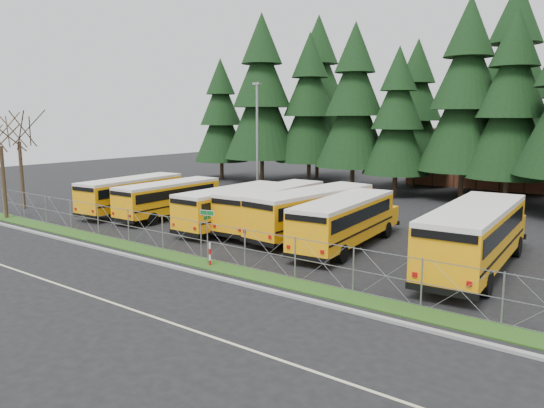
# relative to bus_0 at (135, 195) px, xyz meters

# --- Properties ---
(ground) EXTENTS (120.00, 120.00, 0.00)m
(ground) POSITION_rel_bus_0_xyz_m (14.50, -5.50, -1.37)
(ground) COLOR black
(ground) RESTS_ON ground
(curb) EXTENTS (50.00, 0.25, 0.12)m
(curb) POSITION_rel_bus_0_xyz_m (14.50, -8.60, -1.31)
(curb) COLOR gray
(curb) RESTS_ON ground
(grass_verge) EXTENTS (50.00, 1.40, 0.06)m
(grass_verge) POSITION_rel_bus_0_xyz_m (14.50, -7.20, -1.34)
(grass_verge) COLOR #1F4814
(grass_verge) RESTS_ON ground
(road_lane_line) EXTENTS (50.00, 0.12, 0.01)m
(road_lane_line) POSITION_rel_bus_0_xyz_m (14.50, -13.50, -1.37)
(road_lane_line) COLOR beige
(road_lane_line) RESTS_ON ground
(chainlink_fence) EXTENTS (44.00, 0.10, 2.00)m
(chainlink_fence) POSITION_rel_bus_0_xyz_m (14.50, -6.50, -0.37)
(chainlink_fence) COLOR gray
(chainlink_fence) RESTS_ON ground
(brick_building) EXTENTS (22.00, 10.00, 6.00)m
(brick_building) POSITION_rel_bus_0_xyz_m (20.50, 34.50, 1.63)
(brick_building) COLOR brown
(brick_building) RESTS_ON ground
(bus_0) EXTENTS (3.47, 10.66, 2.75)m
(bus_0) POSITION_rel_bus_0_xyz_m (0.00, 0.00, 0.00)
(bus_0) COLOR #FFAE08
(bus_0) RESTS_ON ground
(bus_1) EXTENTS (2.66, 10.16, 2.65)m
(bus_1) POSITION_rel_bus_0_xyz_m (3.70, 0.44, -0.05)
(bus_1) COLOR #FFAE08
(bus_1) RESTS_ON ground
(bus_3) EXTENTS (2.61, 10.53, 2.75)m
(bus_3) POSITION_rel_bus_0_xyz_m (10.02, 0.37, 0.00)
(bus_3) COLOR #FFAE08
(bus_3) RESTS_ON ground
(bus_4) EXTENTS (3.07, 11.02, 2.86)m
(bus_4) POSITION_rel_bus_0_xyz_m (12.27, 1.68, 0.06)
(bus_4) COLOR #FFAE08
(bus_4) RESTS_ON ground
(bus_5) EXTENTS (3.75, 11.53, 2.97)m
(bus_5) POSITION_rel_bus_0_xyz_m (15.56, 1.46, 0.11)
(bus_5) COLOR #FFAE08
(bus_5) RESTS_ON ground
(bus_6) EXTENTS (3.64, 11.14, 2.87)m
(bus_6) POSITION_rel_bus_0_xyz_m (18.42, 0.22, 0.06)
(bus_6) COLOR #FFAE08
(bus_6) RESTS_ON ground
(bus_east) EXTENTS (3.74, 12.56, 3.25)m
(bus_east) POSITION_rel_bus_0_xyz_m (25.68, -0.20, 0.25)
(bus_east) COLOR #FFAE08
(bus_east) RESTS_ON ground
(street_sign) EXTENTS (0.83, 0.55, 2.81)m
(street_sign) POSITION_rel_bus_0_xyz_m (14.64, -7.19, 0.66)
(street_sign) COLOR gray
(street_sign) RESTS_ON ground
(striped_bollard) EXTENTS (0.11, 0.11, 1.20)m
(striped_bollard) POSITION_rel_bus_0_xyz_m (14.86, -7.26, -0.77)
(striped_bollard) COLOR #B20C0C
(striped_bollard) RESTS_ON ground
(light_standard) EXTENTS (0.70, 0.35, 10.14)m
(light_standard) POSITION_rel_bus_0_xyz_m (4.85, 9.07, 4.13)
(light_standard) COLOR gray
(light_standard) RESTS_ON ground
(conifer_0) EXTENTS (6.35, 6.35, 14.04)m
(conifer_0) POSITION_rel_bus_0_xyz_m (-10.07, 20.90, 5.64)
(conifer_0) COLOR black
(conifer_0) RESTS_ON ground
(conifer_1) EXTENTS (8.34, 8.34, 18.45)m
(conifer_1) POSITION_rel_bus_0_xyz_m (-3.96, 20.93, 7.85)
(conifer_1) COLOR black
(conifer_1) RESTS_ON ground
(conifer_2) EXTENTS (7.37, 7.37, 16.30)m
(conifer_2) POSITION_rel_bus_0_xyz_m (0.72, 23.38, 6.78)
(conifer_2) COLOR black
(conifer_2) RESTS_ON ground
(conifer_3) EXTENTS (7.42, 7.42, 16.41)m
(conifer_3) POSITION_rel_bus_0_xyz_m (7.40, 21.12, 6.83)
(conifer_3) COLOR black
(conifer_3) RESTS_ON ground
(conifer_4) EXTENTS (6.22, 6.22, 13.75)m
(conifer_4) POSITION_rel_bus_0_xyz_m (12.19, 20.63, 5.50)
(conifer_4) COLOR black
(conifer_4) RESTS_ON ground
(conifer_5) EXTENTS (7.97, 7.97, 17.63)m
(conifer_5) POSITION_rel_bus_0_xyz_m (17.95, 21.91, 7.44)
(conifer_5) COLOR black
(conifer_5) RESTS_ON ground
(conifer_6) EXTENTS (7.27, 7.27, 16.07)m
(conifer_6) POSITION_rel_bus_0_xyz_m (21.99, 20.80, 6.66)
(conifer_6) COLOR black
(conifer_6) RESTS_ON ground
(conifer_10) EXTENTS (8.58, 8.58, 18.98)m
(conifer_10) POSITION_rel_bus_0_xyz_m (-1.25, 28.20, 8.11)
(conifer_10) COLOR black
(conifer_10) RESTS_ON ground
(conifer_11) EXTENTS (6.92, 6.92, 15.30)m
(conifer_11) POSITION_rel_bus_0_xyz_m (10.90, 28.12, 6.28)
(conifer_11) COLOR black
(conifer_11) RESTS_ON ground
(conifer_12) EXTENTS (9.01, 9.01, 19.92)m
(conifer_12) POSITION_rel_bus_0_xyz_m (20.09, 28.49, 8.59)
(conifer_12) COLOR black
(conifer_12) RESTS_ON ground
(bare_tree_0) EXTENTS (5.28, 5.28, 7.55)m
(bare_tree_0) POSITION_rel_bus_0_xyz_m (-5.77, -7.17, 2.40)
(bare_tree_0) COLOR #312116
(bare_tree_0) RESTS_ON ground
(bare_tree_1) EXTENTS (5.41, 5.41, 7.73)m
(bare_tree_1) POSITION_rel_bus_0_xyz_m (-8.79, -4.22, 2.49)
(bare_tree_1) COLOR #312116
(bare_tree_1) RESTS_ON ground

